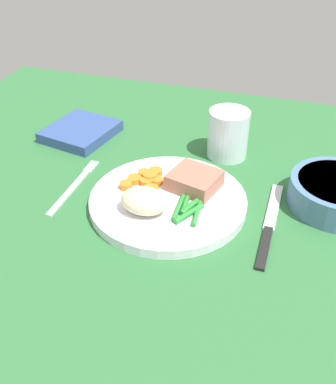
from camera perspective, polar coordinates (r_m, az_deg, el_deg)
dining_table at (r=73.06cm, az=2.95°, el=-1.70°), size 120.00×90.00×2.00cm
dinner_plate at (r=70.84cm, az=0.00°, el=-1.18°), size 24.75×24.75×1.60cm
meat_portion at (r=71.92cm, az=3.49°, el=1.46°), size 8.87×8.44×2.67cm
mashed_potatoes at (r=66.46cm, az=-3.01°, el=-1.14°), size 7.18×5.27×3.83cm
carrot_slices at (r=73.54cm, az=-2.80°, el=1.55°), size 6.53×7.54×1.12cm
green_beans at (r=67.81cm, az=2.67°, el=-1.87°), size 4.24×8.85×0.89cm
fork at (r=76.79cm, az=-11.89°, el=0.65°), size 1.44×16.60×0.40cm
knife at (r=68.80cm, az=12.73°, el=-4.15°), size 1.70×20.50×0.64cm
water_glass at (r=83.10cm, az=7.60°, el=6.94°), size 7.38×7.38×8.85cm
napkin at (r=91.88cm, az=-11.02°, el=7.55°), size 13.97×14.80×2.04cm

